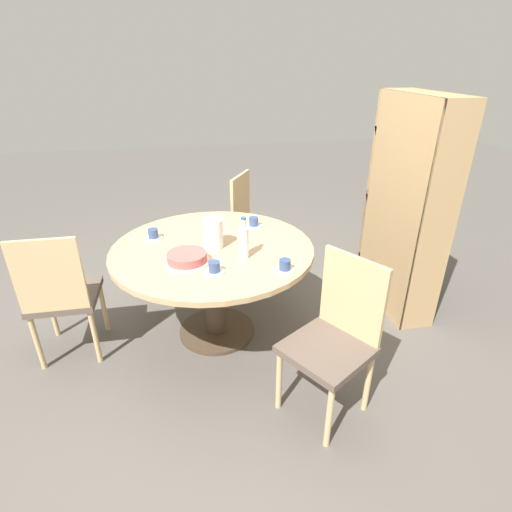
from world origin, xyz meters
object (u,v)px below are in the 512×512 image
(cake_main, at_px, (187,258))
(cup_c, at_px, (153,235))
(cup_d, at_px, (285,266))
(chair_a, at_px, (254,224))
(bookshelf, at_px, (403,211))
(chair_b, at_px, (61,294))
(cup_b, at_px, (214,268))
(coffee_pot, at_px, (213,232))
(cup_a, at_px, (254,223))
(water_bottle, at_px, (244,242))
(chair_c, at_px, (335,336))

(cake_main, bearing_deg, cup_c, -152.09)
(cup_d, bearing_deg, cup_c, -128.44)
(chair_a, relative_size, bookshelf, 0.57)
(chair_b, height_order, bookshelf, bookshelf)
(cup_c, bearing_deg, cake_main, 27.91)
(chair_b, height_order, cup_b, chair_b)
(bookshelf, height_order, cup_c, bookshelf)
(cup_b, bearing_deg, coffee_pot, 175.26)
(coffee_pot, bearing_deg, cup_a, 132.55)
(water_bottle, bearing_deg, chair_a, 166.12)
(coffee_pot, height_order, water_bottle, water_bottle)
(cup_a, height_order, cup_b, same)
(bookshelf, bearing_deg, cake_main, 102.56)
(chair_a, distance_m, chair_c, 1.71)
(cake_main, bearing_deg, coffee_pot, 137.11)
(cake_main, height_order, cup_c, cup_c)
(bookshelf, height_order, water_bottle, bookshelf)
(water_bottle, bearing_deg, cup_a, 162.56)
(chair_b, relative_size, chair_c, 1.00)
(chair_b, bearing_deg, coffee_pot, -176.52)
(cup_b, bearing_deg, cup_a, 151.29)
(chair_b, bearing_deg, cup_c, -155.19)
(cake_main, distance_m, cup_c, 0.47)
(bookshelf, bearing_deg, water_bottle, 105.69)
(chair_b, xyz_separation_m, bookshelf, (-0.22, 2.49, 0.31))
(chair_c, bearing_deg, cup_b, -158.38)
(coffee_pot, height_order, cup_a, coffee_pot)
(water_bottle, relative_size, cake_main, 0.99)
(chair_a, bearing_deg, cake_main, -179.07)
(cup_d, bearing_deg, coffee_pot, -136.53)
(chair_c, xyz_separation_m, cup_a, (-1.11, -0.25, 0.25))
(chair_a, relative_size, cup_c, 7.38)
(chair_b, distance_m, cake_main, 0.88)
(chair_b, xyz_separation_m, cup_c, (-0.27, 0.60, 0.25))
(chair_a, height_order, water_bottle, water_bottle)
(chair_c, distance_m, cake_main, 1.01)
(chair_b, relative_size, cup_b, 7.38)
(water_bottle, height_order, cup_b, water_bottle)
(chair_a, relative_size, coffee_pot, 3.87)
(chair_b, height_order, cup_d, chair_b)
(coffee_pot, xyz_separation_m, cup_c, (-0.22, -0.41, -0.08))
(chair_c, bearing_deg, cup_c, -168.24)
(water_bottle, xyz_separation_m, cup_d, (0.22, 0.21, -0.08))
(chair_c, xyz_separation_m, coffee_pot, (-0.81, -0.58, 0.33))
(coffee_pot, xyz_separation_m, cup_b, (0.36, -0.03, -0.08))
(chair_a, height_order, cup_b, chair_a)
(chair_c, bearing_deg, cake_main, -160.56)
(chair_a, height_order, chair_b, same)
(bookshelf, height_order, coffee_pot, bookshelf)
(water_bottle, distance_m, cup_b, 0.28)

